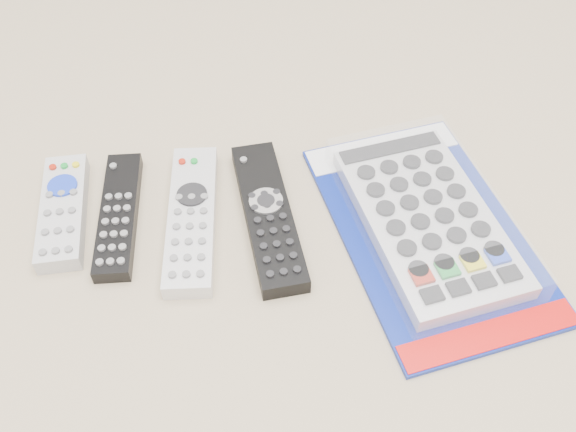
{
  "coord_description": "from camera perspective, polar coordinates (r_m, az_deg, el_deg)",
  "views": [
    {
      "loc": [
        -0.01,
        -0.49,
        0.59
      ],
      "look_at": [
        0.04,
        -0.01,
        0.01
      ],
      "focal_mm": 40.0,
      "sensor_mm": 36.0,
      "label": 1
    }
  ],
  "objects": [
    {
      "name": "jumbo_remote_packaged",
      "position": [
        0.77,
        12.36,
        -0.19
      ],
      "size": [
        0.27,
        0.37,
        0.04
      ],
      "rotation": [
        0.0,
        0.0,
        0.21
      ],
      "color": "navy",
      "rests_on": "ground"
    },
    {
      "name": "remote_large_black",
      "position": [
        0.76,
        -1.77,
        0.08
      ],
      "size": [
        0.08,
        0.23,
        0.02
      ],
      "rotation": [
        0.0,
        0.0,
        0.11
      ],
      "color": "black",
      "rests_on": "ground"
    },
    {
      "name": "remote_small_grey",
      "position": [
        0.81,
        -19.37,
        0.45
      ],
      "size": [
        0.06,
        0.17,
        0.03
      ],
      "rotation": [
        0.0,
        0.0,
        0.06
      ],
      "color": "#B1B1B3",
      "rests_on": "ground"
    },
    {
      "name": "remote_silver_dvd",
      "position": [
        0.77,
        -8.55,
        -0.17
      ],
      "size": [
        0.06,
        0.22,
        0.02
      ],
      "rotation": [
        0.0,
        0.0,
        -0.05
      ],
      "color": "silver",
      "rests_on": "ground"
    },
    {
      "name": "remote_slim_black",
      "position": [
        0.79,
        -14.82,
        0.11
      ],
      "size": [
        0.04,
        0.19,
        0.02
      ],
      "rotation": [
        0.0,
        0.0,
        -0.02
      ],
      "color": "black",
      "rests_on": "ground"
    }
  ]
}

